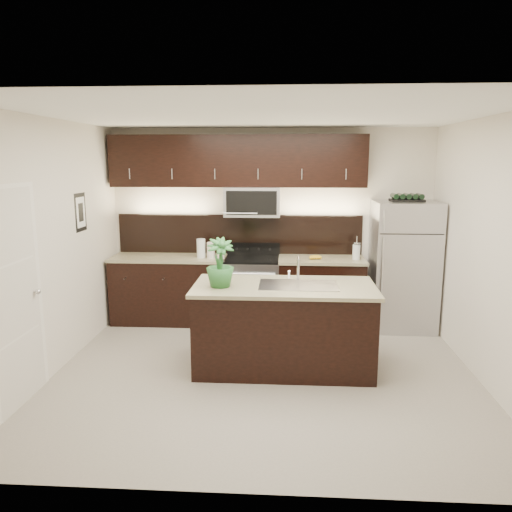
{
  "coord_description": "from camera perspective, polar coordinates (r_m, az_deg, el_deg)",
  "views": [
    {
      "loc": [
        0.23,
        -5.06,
        2.27
      ],
      "look_at": [
        -0.12,
        0.55,
        1.18
      ],
      "focal_mm": 35.0,
      "sensor_mm": 36.0,
      "label": 1
    }
  ],
  "objects": [
    {
      "name": "ground",
      "position": [
        5.55,
        0.94,
        -13.19
      ],
      "size": [
        4.5,
        4.5,
        0.0
      ],
      "primitive_type": "plane",
      "color": "gray",
      "rests_on": "ground"
    },
    {
      "name": "room_walls",
      "position": [
        5.06,
        -0.28,
        4.46
      ],
      "size": [
        4.52,
        4.02,
        2.71
      ],
      "color": "beige",
      "rests_on": "ground"
    },
    {
      "name": "counter_run",
      "position": [
        7.02,
        -2.14,
        -3.91
      ],
      "size": [
        3.51,
        0.65,
        0.94
      ],
      "color": "black",
      "rests_on": "ground"
    },
    {
      "name": "upper_fixtures",
      "position": [
        6.93,
        -1.9,
        9.88
      ],
      "size": [
        3.49,
        0.4,
        1.66
      ],
      "color": "black",
      "rests_on": "counter_run"
    },
    {
      "name": "island",
      "position": [
        5.52,
        3.21,
        -8.06
      ],
      "size": [
        1.96,
        0.96,
        0.94
      ],
      "color": "black",
      "rests_on": "ground"
    },
    {
      "name": "sink_faucet",
      "position": [
        5.39,
        4.86,
        -3.17
      ],
      "size": [
        0.84,
        0.5,
        0.28
      ],
      "color": "silver",
      "rests_on": "island"
    },
    {
      "name": "refrigerator",
      "position": [
        7.01,
        16.46,
        -1.06
      ],
      "size": [
        0.83,
        0.75,
        1.73
      ],
      "primitive_type": "cube",
      "color": "#B2B2B7",
      "rests_on": "ground"
    },
    {
      "name": "wine_rack",
      "position": [
        6.89,
        16.87,
        6.38
      ],
      "size": [
        0.43,
        0.26,
        0.1
      ],
      "color": "black",
      "rests_on": "refrigerator"
    },
    {
      "name": "plant",
      "position": [
        5.27,
        -4.13,
        -0.76
      ],
      "size": [
        0.37,
        0.37,
        0.52
      ],
      "primitive_type": "imported",
      "rotation": [
        0.0,
        0.0,
        0.34
      ],
      "color": "#27612A",
      "rests_on": "island"
    },
    {
      "name": "canisters",
      "position": [
        6.87,
        -5.45,
        0.73
      ],
      "size": [
        0.39,
        0.16,
        0.26
      ],
      "rotation": [
        0.0,
        0.0,
        -0.17
      ],
      "color": "silver",
      "rests_on": "counter_run"
    },
    {
      "name": "french_press",
      "position": [
        6.87,
        11.4,
        0.56
      ],
      "size": [
        0.11,
        0.11,
        0.31
      ],
      "rotation": [
        0.0,
        0.0,
        0.39
      ],
      "color": "silver",
      "rests_on": "counter_run"
    },
    {
      "name": "bananas",
      "position": [
        6.8,
        6.35,
        -0.14
      ],
      "size": [
        0.21,
        0.19,
        0.06
      ],
      "primitive_type": "ellipsoid",
      "rotation": [
        0.0,
        0.0,
        0.3
      ],
      "color": "gold",
      "rests_on": "counter_run"
    }
  ]
}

